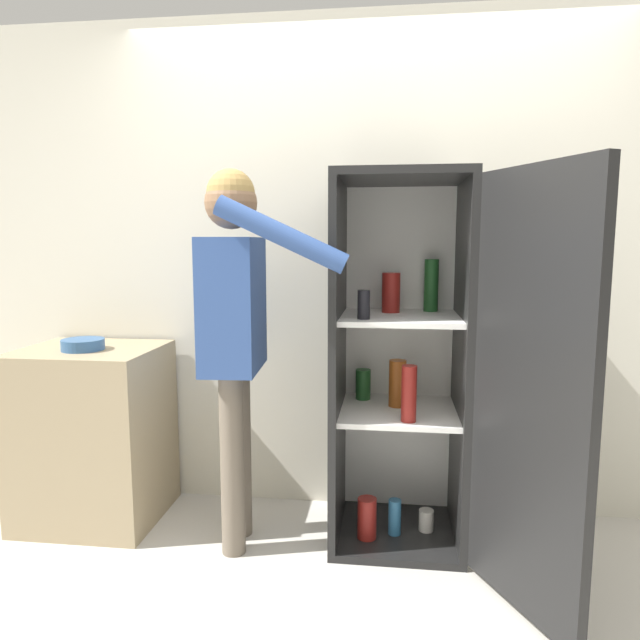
{
  "coord_description": "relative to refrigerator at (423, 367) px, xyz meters",
  "views": [
    {
      "loc": [
        0.11,
        -2.0,
        1.41
      ],
      "look_at": [
        -0.22,
        0.64,
        1.05
      ],
      "focal_mm": 32.0,
      "sensor_mm": 36.0,
      "label": 1
    }
  ],
  "objects": [
    {
      "name": "ground_plane",
      "position": [
        -0.26,
        -0.56,
        -0.85
      ],
      "size": [
        12.0,
        12.0,
        0.0
      ],
      "primitive_type": "plane",
      "color": "beige"
    },
    {
      "name": "counter",
      "position": [
        -1.64,
        0.08,
        -0.41
      ],
      "size": [
        0.67,
        0.58,
        0.89
      ],
      "color": "tan",
      "rests_on": "ground_plane"
    },
    {
      "name": "person",
      "position": [
        -0.84,
        -0.09,
        0.26
      ],
      "size": [
        0.67,
        0.56,
        1.73
      ],
      "color": "#726656",
      "rests_on": "ground_plane"
    },
    {
      "name": "refrigerator",
      "position": [
        0.0,
        0.0,
        0.0
      ],
      "size": [
        0.93,
        1.13,
        1.72
      ],
      "color": "black",
      "rests_on": "ground_plane"
    },
    {
      "name": "wall_back",
      "position": [
        -0.26,
        0.42,
        0.42
      ],
      "size": [
        7.0,
        0.06,
        2.55
      ],
      "color": "silver",
      "rests_on": "ground_plane"
    },
    {
      "name": "bowl",
      "position": [
        -1.65,
        0.03,
        0.06
      ],
      "size": [
        0.2,
        0.2,
        0.05
      ],
      "color": "#335B8E",
      "rests_on": "counter"
    }
  ]
}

